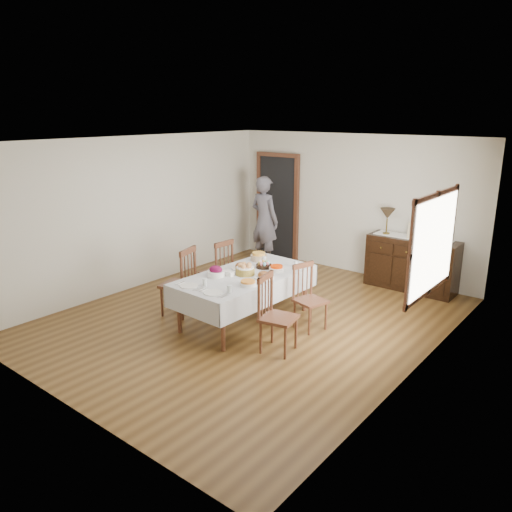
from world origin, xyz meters
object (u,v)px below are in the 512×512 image
Objects in this scene: sideboard at (412,264)px; dining_table at (245,280)px; person at (265,218)px; chair_right_near at (275,313)px; chair_right_far at (308,296)px; chair_left_near at (181,281)px; chair_left_far at (219,270)px; table_lamp at (388,214)px.

dining_table is at bearing -115.39° from sideboard.
sideboard is 0.80× the size of person.
sideboard is at bearing -168.05° from person.
chair_right_near is 1.08× the size of chair_right_far.
chair_right_near is (1.81, -0.06, -0.02)m from chair_left_near.
chair_left_near is 3.98m from sideboard.
chair_left_far is 0.54× the size of person.
chair_left_far is 1.99m from chair_right_near.
person is (-2.92, -0.37, 0.49)m from sideboard.
chair_left_far reaches higher than dining_table.
chair_left_far is at bearing 158.00° from dining_table.
chair_left_far is 3.33m from sideboard.
dining_table is 3.17m from sideboard.
chair_left_near is at bearing -153.61° from dining_table.
chair_right_near is at bearing -25.91° from dining_table.
dining_table is 1.14× the size of person.
chair_left_far is 0.67× the size of sideboard.
chair_left_far reaches higher than chair_right_far.
chair_right_far is at bearing 92.71° from chair_left_far.
person reaches higher than table_lamp.
sideboard is (1.35, 2.85, -0.18)m from dining_table.
chair_right_far is (1.74, -0.02, -0.04)m from chair_left_far.
table_lamp is at bearing -10.80° from chair_right_near.
dining_table is 3.03m from table_lamp.
table_lamp is (1.78, 3.24, 0.73)m from chair_left_near.
table_lamp reaches higher than chair_right_far.
chair_left_near is at bearing 1.83° from chair_left_far.
chair_right_far is 2.52m from sideboard.
table_lamp is (0.02, 2.45, 0.79)m from chair_right_far.
dining_table is 0.99m from chair_left_far.
table_lamp is (2.42, 0.35, 0.32)m from person.
chair_left_near is 2.30× the size of table_lamp.
person is at bearing -172.69° from sideboard.
table_lamp reaches higher than chair_left_near.
dining_table is 1.01m from chair_left_near.
person is at bearing -159.01° from chair_left_far.
chair_right_far is at bearing 99.36° from chair_left_near.
sideboard is at bearing 66.79° from dining_table.
chair_left_near is 1.04× the size of chair_left_far.
chair_right_near is (1.79, -0.88, -0.00)m from chair_left_far.
dining_table is at bearing 69.06° from chair_left_far.
table_lamp is at bearing -167.13° from person.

